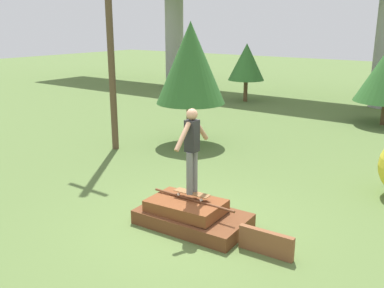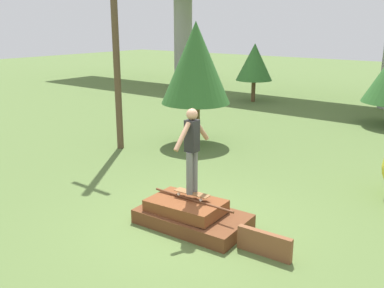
% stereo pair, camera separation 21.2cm
% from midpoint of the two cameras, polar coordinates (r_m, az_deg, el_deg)
% --- Properties ---
extents(ground_plane, '(80.00, 80.00, 0.00)m').
position_cam_midpoint_polar(ground_plane, '(8.39, 0.81, -10.78)').
color(ground_plane, '#567038').
extents(scrap_pile, '(2.15, 1.29, 0.55)m').
position_cam_midpoint_polar(scrap_pile, '(8.30, 0.55, -9.42)').
color(scrap_pile, brown).
rests_on(scrap_pile, ground_plane).
extents(scrap_plank_loose, '(0.97, 0.15, 0.42)m').
position_cam_midpoint_polar(scrap_plank_loose, '(7.44, 10.44, -12.94)').
color(scrap_plank_loose, brown).
rests_on(scrap_plank_loose, ground_plane).
extents(skateboard, '(0.74, 0.23, 0.09)m').
position_cam_midpoint_polar(skateboard, '(8.21, 0.74, -6.59)').
color(skateboard, brown).
rests_on(skateboard, scrap_pile).
extents(skater, '(0.23, 1.08, 1.63)m').
position_cam_midpoint_polar(skater, '(7.90, 0.77, -0.17)').
color(skater, slate).
rests_on(skater, skateboard).
extents(utility_pole, '(1.30, 0.20, 7.85)m').
position_cam_midpoint_polar(utility_pole, '(12.96, -9.84, 16.93)').
color(utility_pole, brown).
rests_on(utility_pole, ground_plane).
extents(tree_behind_right, '(2.15, 2.15, 3.82)m').
position_cam_midpoint_polar(tree_behind_right, '(13.34, 0.97, 10.70)').
color(tree_behind_right, brown).
rests_on(tree_behind_right, ground_plane).
extents(tree_mid_back, '(1.76, 1.76, 2.82)m').
position_cam_midpoint_polar(tree_mid_back, '(21.22, 8.61, 10.74)').
color(tree_mid_back, brown).
rests_on(tree_mid_back, ground_plane).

